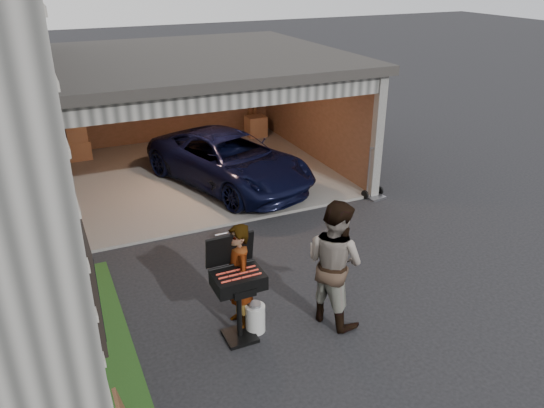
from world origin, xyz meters
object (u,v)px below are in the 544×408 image
at_px(propane_tank, 255,318).
at_px(hand_truck, 374,188).
at_px(minivan, 230,162).
at_px(man, 334,262).
at_px(woman, 238,278).
at_px(bbq_grill, 237,282).

xyz_separation_m(propane_tank, hand_truck, (4.23, 3.22, 0.02)).
distance_m(minivan, man, 5.34).
relative_size(woman, propane_tank, 3.82).
xyz_separation_m(minivan, propane_tank, (-1.53, -5.13, -0.39)).
height_order(bbq_grill, propane_tank, bbq_grill).
height_order(minivan, propane_tank, minivan).
xyz_separation_m(bbq_grill, propane_tank, (0.26, 0.02, -0.68)).
distance_m(woman, propane_tank, 0.65).
height_order(man, bbq_grill, man).
relative_size(minivan, man, 2.29).
bearing_deg(bbq_grill, woman, 67.19).
bearing_deg(man, propane_tank, 60.57).
distance_m(woman, man, 1.37).
bearing_deg(hand_truck, propane_tank, -151.93).
bearing_deg(woman, man, 76.29).
xyz_separation_m(minivan, bbq_grill, (-1.79, -5.15, 0.29)).
distance_m(man, hand_truck, 4.65).
xyz_separation_m(man, hand_truck, (3.09, 3.41, -0.72)).
relative_size(man, hand_truck, 1.59).
bearing_deg(minivan, woman, -127.87).
relative_size(woman, hand_truck, 1.35).
bearing_deg(hand_truck, man, -141.40).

